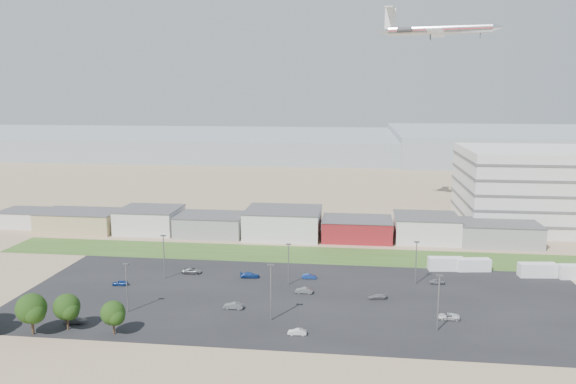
% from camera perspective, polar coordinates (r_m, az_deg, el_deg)
% --- Properties ---
extents(ground, '(700.00, 700.00, 0.00)m').
position_cam_1_polar(ground, '(102.03, -2.50, -14.53)').
color(ground, '#967E5F').
rests_on(ground, ground).
extents(parking_lot, '(120.00, 50.00, 0.01)m').
position_cam_1_polar(parking_lot, '(119.73, 1.53, -10.72)').
color(parking_lot, black).
rests_on(parking_lot, ground).
extents(grass_strip, '(160.00, 16.00, 0.02)m').
position_cam_1_polar(grass_strip, '(150.43, 0.83, -6.36)').
color(grass_strip, '#345720').
rests_on(grass_strip, ground).
extents(hills_backdrop, '(700.00, 200.00, 9.00)m').
position_cam_1_polar(hills_backdrop, '(408.96, 10.54, 4.51)').
color(hills_backdrop, gray).
rests_on(hills_backdrop, ground).
extents(building_row, '(170.00, 20.00, 8.00)m').
position_cam_1_polar(building_row, '(170.14, -4.17, -3.06)').
color(building_row, silver).
rests_on(building_row, ground).
extents(box_trailer_a, '(8.65, 3.44, 3.16)m').
position_cam_1_polar(box_trailer_a, '(142.37, 15.74, -7.03)').
color(box_trailer_a, silver).
rests_on(box_trailer_a, ground).
extents(box_trailer_b, '(8.28, 3.65, 3.00)m').
position_cam_1_polar(box_trailer_b, '(143.82, 18.31, -7.03)').
color(box_trailer_b, silver).
rests_on(box_trailer_b, ground).
extents(box_trailer_c, '(8.80, 3.57, 3.21)m').
position_cam_1_polar(box_trailer_c, '(144.69, 24.00, -7.25)').
color(box_trailer_c, silver).
rests_on(box_trailer_c, ground).
extents(tree_mid, '(5.70, 5.70, 8.55)m').
position_cam_1_polar(tree_mid, '(111.13, -24.62, -10.98)').
color(tree_mid, black).
rests_on(tree_mid, ground).
extents(tree_right, '(5.07, 5.07, 7.61)m').
position_cam_1_polar(tree_right, '(110.99, -21.55, -11.05)').
color(tree_right, black).
rests_on(tree_right, ground).
extents(tree_near, '(4.64, 4.64, 6.97)m').
position_cam_1_polar(tree_near, '(106.45, -17.34, -11.89)').
color(tree_near, black).
rests_on(tree_near, ground).
extents(lightpole_front_l, '(1.16, 0.48, 9.85)m').
position_cam_1_polar(lightpole_front_l, '(115.32, -16.05, -9.34)').
color(lightpole_front_l, slate).
rests_on(lightpole_front_l, ground).
extents(lightpole_front_m, '(1.29, 0.54, 10.97)m').
position_cam_1_polar(lightpole_front_m, '(106.98, -1.75, -10.16)').
color(lightpole_front_m, slate).
rests_on(lightpole_front_m, ground).
extents(lightpole_front_r, '(1.24, 0.52, 10.53)m').
position_cam_1_polar(lightpole_front_r, '(105.98, 15.02, -10.84)').
color(lightpole_front_r, slate).
rests_on(lightpole_front_r, ground).
extents(lightpole_back_l, '(1.22, 0.51, 10.35)m').
position_cam_1_polar(lightpole_back_l, '(133.14, -12.48, -6.46)').
color(lightpole_back_l, slate).
rests_on(lightpole_back_l, ground).
extents(lightpole_back_m, '(1.11, 0.46, 9.46)m').
position_cam_1_polar(lightpole_back_m, '(126.14, 0.06, -7.36)').
color(lightpole_back_m, slate).
rests_on(lightpole_back_m, ground).
extents(lightpole_back_r, '(1.16, 0.48, 9.89)m').
position_cam_1_polar(lightpole_back_r, '(129.59, 12.87, -7.04)').
color(lightpole_back_r, slate).
rests_on(lightpole_back_r, ground).
extents(airliner, '(45.44, 34.99, 12.12)m').
position_cam_1_polar(airliner, '(200.89, 15.12, 15.66)').
color(airliner, silver).
extents(parked_car_0, '(4.23, 1.98, 1.17)m').
position_cam_1_polar(parked_car_0, '(113.20, 15.94, -12.05)').
color(parked_car_0, silver).
rests_on(parked_car_0, ground).
extents(parked_car_4, '(4.03, 1.53, 1.31)m').
position_cam_1_polar(parked_car_4, '(114.41, -5.57, -11.42)').
color(parked_car_4, '#595B5E').
rests_on(parked_car_4, ground).
extents(parked_car_5, '(3.61, 1.77, 1.18)m').
position_cam_1_polar(parked_car_5, '(132.33, -16.69, -8.84)').
color(parked_car_5, navy).
rests_on(parked_car_5, ground).
extents(parked_car_6, '(4.66, 2.34, 1.30)m').
position_cam_1_polar(parked_car_6, '(132.29, -3.91, -8.40)').
color(parked_car_6, navy).
rests_on(parked_car_6, ground).
extents(parked_car_7, '(3.84, 1.53, 1.24)m').
position_cam_1_polar(parked_car_7, '(122.28, 1.64, -9.96)').
color(parked_car_7, '#595B5E').
rests_on(parked_car_7, ground).
extents(parked_car_8, '(3.42, 1.69, 1.12)m').
position_cam_1_polar(parked_car_8, '(132.17, 14.93, -8.79)').
color(parked_car_8, '#A5A5AA').
rests_on(parked_car_8, ground).
extents(parked_car_9, '(4.74, 2.45, 1.28)m').
position_cam_1_polar(parked_car_9, '(136.88, -9.77, -7.90)').
color(parked_car_9, '#A5A5AA').
rests_on(parked_car_9, ground).
extents(parked_car_10, '(4.39, 2.04, 1.24)m').
position_cam_1_polar(parked_car_10, '(114.40, -20.76, -12.07)').
color(parked_car_10, '#595B5E').
rests_on(parked_car_10, ground).
extents(parked_car_11, '(3.46, 1.37, 1.12)m').
position_cam_1_polar(parked_car_11, '(131.36, 2.17, -8.56)').
color(parked_car_11, navy).
rests_on(parked_car_11, ground).
extents(parked_car_12, '(4.04, 2.06, 1.12)m').
position_cam_1_polar(parked_car_12, '(120.44, 9.00, -10.43)').
color(parked_car_12, '#A5A5AA').
rests_on(parked_car_12, ground).
extents(parked_car_13, '(3.39, 1.36, 1.10)m').
position_cam_1_polar(parked_car_13, '(102.67, 0.93, -14.03)').
color(parked_car_13, silver).
rests_on(parked_car_13, ground).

